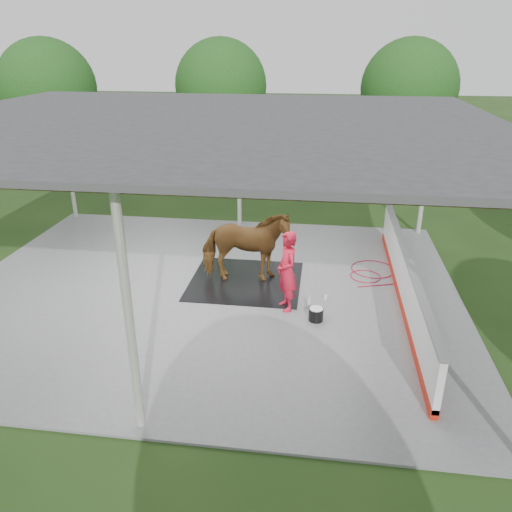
# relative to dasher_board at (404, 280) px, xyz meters

# --- Properties ---
(ground) EXTENTS (100.00, 100.00, 0.00)m
(ground) POSITION_rel_dasher_board_xyz_m (-4.60, 0.00, -0.59)
(ground) COLOR #1E3814
(concrete_slab) EXTENTS (12.00, 10.00, 0.05)m
(concrete_slab) POSITION_rel_dasher_board_xyz_m (-4.60, 0.00, -0.57)
(concrete_slab) COLOR slate
(concrete_slab) RESTS_ON ground
(pavilion_structure) EXTENTS (12.60, 10.60, 4.05)m
(pavilion_structure) POSITION_rel_dasher_board_xyz_m (-4.60, -0.00, 3.37)
(pavilion_structure) COLOR beige
(pavilion_structure) RESTS_ON ground
(dasher_board) EXTENTS (0.16, 8.00, 1.15)m
(dasher_board) POSITION_rel_dasher_board_xyz_m (0.00, 0.00, 0.00)
(dasher_board) COLOR red
(dasher_board) RESTS_ON concrete_slab
(tree_belt) EXTENTS (28.00, 28.00, 5.80)m
(tree_belt) POSITION_rel_dasher_board_xyz_m (-4.30, 0.90, 3.20)
(tree_belt) COLOR #382314
(tree_belt) RESTS_ON ground
(rubber_mat) EXTENTS (2.74, 2.56, 0.02)m
(rubber_mat) POSITION_rel_dasher_board_xyz_m (-3.75, 0.55, -0.53)
(rubber_mat) COLOR black
(rubber_mat) RESTS_ON concrete_slab
(horse) EXTENTS (2.28, 1.25, 1.83)m
(horse) POSITION_rel_dasher_board_xyz_m (-3.75, 0.55, 0.40)
(horse) COLOR brown
(horse) RESTS_ON rubber_mat
(handler) EXTENTS (0.67, 0.79, 1.83)m
(handler) POSITION_rel_dasher_board_xyz_m (-2.63, -0.68, 0.37)
(handler) COLOR red
(handler) RESTS_ON concrete_slab
(wash_bucket) EXTENTS (0.31, 0.31, 0.29)m
(wash_bucket) POSITION_rel_dasher_board_xyz_m (-1.95, -1.13, -0.39)
(wash_bucket) COLOR black
(wash_bucket) RESTS_ON concrete_slab
(soap_bottle_a) EXTENTS (0.15, 0.15, 0.30)m
(soap_bottle_a) POSITION_rel_dasher_board_xyz_m (-2.13, -0.59, -0.39)
(soap_bottle_a) COLOR silver
(soap_bottle_a) RESTS_ON concrete_slab
(soap_bottle_b) EXTENTS (0.09, 0.09, 0.17)m
(soap_bottle_b) POSITION_rel_dasher_board_xyz_m (-1.75, -0.18, -0.46)
(soap_bottle_b) COLOR #338CD8
(soap_bottle_b) RESTS_ON concrete_slab
(hose_coil) EXTENTS (1.51, 1.70, 0.02)m
(hose_coil) POSITION_rel_dasher_board_xyz_m (-0.59, 1.53, -0.53)
(hose_coil) COLOR #A90C2A
(hose_coil) RESTS_ON concrete_slab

